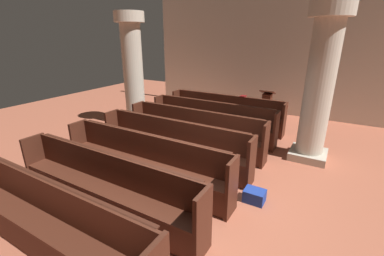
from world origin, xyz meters
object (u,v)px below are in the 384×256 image
(pillar_aisle_side, at_px, (320,84))
(pillar_far_side, at_px, (133,70))
(pew_row_5, at_px, (104,184))
(pew_row_6, at_px, (45,219))
(kneeler_box_blue, at_px, (254,196))
(pew_row_2, at_px, (194,129))
(pew_row_3, at_px, (173,142))
(pew_row_4, at_px, (144,160))
(pew_row_0, at_px, (225,111))
(lectern, at_px, (266,108))
(hymn_book, at_px, (243,96))
(pew_row_1, at_px, (211,119))

(pillar_aisle_side, bearing_deg, pillar_far_side, -178.11)
(pew_row_5, height_order, pew_row_6, same)
(pew_row_6, bearing_deg, kneeler_box_blue, 50.61)
(pew_row_2, bearing_deg, pillar_aisle_side, 18.65)
(pew_row_3, bearing_deg, pew_row_6, -90.00)
(pew_row_4, bearing_deg, pillar_far_side, 133.82)
(pew_row_0, bearing_deg, pew_row_5, -90.00)
(lectern, distance_m, hymn_book, 1.29)
(pew_row_4, xyz_separation_m, pillar_aisle_side, (2.64, 2.87, 1.26))
(pew_row_2, relative_size, pew_row_6, 1.00)
(pew_row_3, bearing_deg, pew_row_0, 90.00)
(pew_row_5, xyz_separation_m, pew_row_6, (0.00, -0.99, 0.00))
(pew_row_6, xyz_separation_m, kneeler_box_blue, (2.05, 2.50, -0.42))
(pew_row_1, height_order, lectern, lectern)
(kneeler_box_blue, bearing_deg, pew_row_1, 129.89)
(lectern, bearing_deg, kneeler_box_blue, -77.11)
(pew_row_1, distance_m, pew_row_6, 4.95)
(pew_row_5, relative_size, pillar_aisle_side, 1.07)
(pew_row_2, relative_size, pew_row_4, 1.00)
(pew_row_1, relative_size, pew_row_3, 1.00)
(pew_row_2, relative_size, lectern, 3.41)
(pew_row_2, distance_m, pew_row_4, 1.98)
(pew_row_1, height_order, pew_row_3, same)
(pew_row_3, relative_size, pew_row_6, 1.00)
(pew_row_1, bearing_deg, kneeler_box_blue, -50.11)
(pew_row_4, bearing_deg, kneeler_box_blue, 14.16)
(pew_row_1, distance_m, hymn_book, 1.36)
(pew_row_3, relative_size, pew_row_4, 1.00)
(kneeler_box_blue, bearing_deg, pillar_far_side, 154.83)
(pew_row_2, bearing_deg, pew_row_3, -90.00)
(lectern, xyz_separation_m, kneeler_box_blue, (1.07, -4.68, -0.34))
(pillar_aisle_side, height_order, lectern, pillar_aisle_side)
(pew_row_1, xyz_separation_m, pew_row_3, (0.00, -1.98, 0.00))
(pew_row_5, xyz_separation_m, kneeler_box_blue, (2.05, 1.51, -0.42))
(pew_row_2, bearing_deg, pew_row_6, -90.00)
(pew_row_1, bearing_deg, pew_row_3, -90.00)
(pew_row_4, height_order, hymn_book, hymn_book)
(pew_row_1, bearing_deg, lectern, 66.26)
(pew_row_3, distance_m, pew_row_5, 1.98)
(pew_row_1, xyz_separation_m, kneeler_box_blue, (2.05, -2.45, -0.42))
(pillar_aisle_side, height_order, kneeler_box_blue, pillar_aisle_side)
(pew_row_4, bearing_deg, pillar_aisle_side, 47.40)
(pew_row_2, bearing_deg, pew_row_0, 90.00)
(pew_row_1, relative_size, pillar_far_side, 1.07)
(hymn_book, bearing_deg, pew_row_1, -113.01)
(pew_row_3, bearing_deg, lectern, 76.89)
(pew_row_3, bearing_deg, pew_row_2, 90.00)
(pew_row_0, height_order, pew_row_2, same)
(lectern, bearing_deg, pew_row_1, -113.74)
(pew_row_2, height_order, lectern, lectern)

